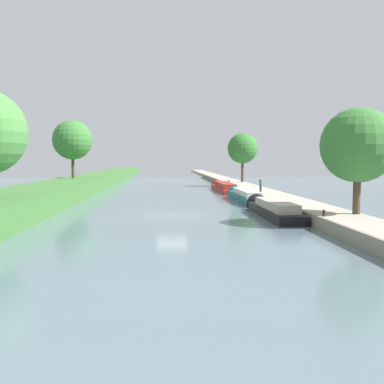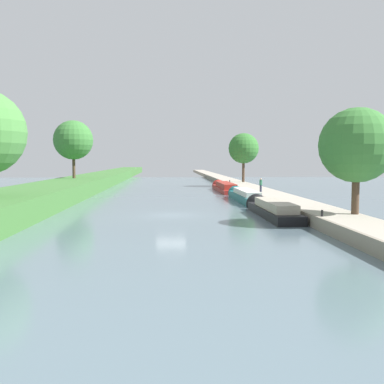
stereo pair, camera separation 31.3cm
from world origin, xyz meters
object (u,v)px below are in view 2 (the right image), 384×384
Objects in this scene: narrowboat_teal at (244,196)px; narrowboat_red at (224,187)px; person_walking at (261,185)px; mooring_bollard_far at (230,181)px; narrowboat_black at (271,209)px; mooring_bollard_near at (322,213)px.

narrowboat_red is (-0.14, 16.43, -0.05)m from narrowboat_teal.
person_walking reaches higher than mooring_bollard_far.
narrowboat_red is 9.86× the size of person_walking.
person_walking is (2.44, 2.46, 1.13)m from narrowboat_teal.
person_walking is at bearing -88.06° from mooring_bollard_far.
narrowboat_teal is 0.83× the size of narrowboat_red.
narrowboat_teal is at bearing -94.20° from mooring_bollard_far.
narrowboat_red is 14.25m from person_walking.
mooring_bollard_far is at bearing 85.80° from narrowboat_teal.
narrowboat_black is 7.49× the size of person_walking.
narrowboat_teal is 30.19× the size of mooring_bollard_near.
narrowboat_red is 36.36× the size of mooring_bollard_near.
narrowboat_red is at bearing 100.45° from person_walking.
mooring_bollard_far is (-0.71, 21.06, -0.65)m from person_walking.
mooring_bollard_far is at bearing 87.17° from narrowboat_black.
narrowboat_black reaches higher than mooring_bollard_far.
person_walking is (2.58, -13.97, 1.18)m from narrowboat_red.
narrowboat_red reaches higher than mooring_bollard_far.
narrowboat_red is (-0.05, 29.51, -0.03)m from narrowboat_black.
mooring_bollard_near is (-0.71, -22.68, -0.65)m from person_walking.
narrowboat_black is 27.62× the size of mooring_bollard_near.
person_walking is 3.69× the size of mooring_bollard_far.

